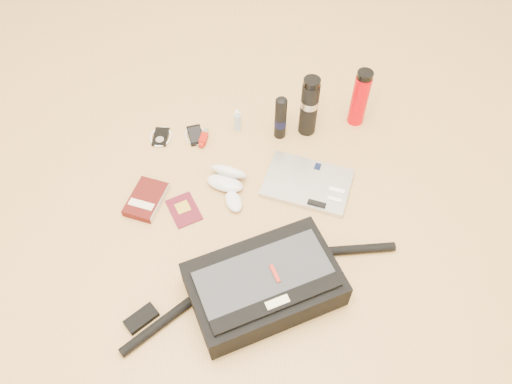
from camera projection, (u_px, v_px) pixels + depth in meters
ground at (254, 224)px, 1.79m from camera, size 4.00×4.00×0.00m
messenger_bag at (263, 285)px, 1.58m from camera, size 0.91×0.43×0.13m
laptop at (308, 183)px, 1.88m from camera, size 0.37×0.32×0.03m
book at (146, 199)px, 1.83m from camera, size 0.16×0.20×0.03m
passport at (184, 210)px, 1.82m from camera, size 0.14×0.16×0.01m
mouse at (234, 201)px, 1.83m from camera, size 0.08×0.11×0.03m
sunglasses_case at (227, 177)px, 1.88m from camera, size 0.18×0.16×0.08m
ipod at (161, 137)px, 2.03m from camera, size 0.09×0.10×0.01m
phone at (196, 135)px, 2.03m from camera, size 0.10×0.12×0.01m
inhaler at (204, 138)px, 2.01m from camera, size 0.04×0.09×0.02m
spray_bottle at (237, 121)px, 2.02m from camera, size 0.03×0.03×0.10m
aerosol_can at (281, 118)px, 1.96m from camera, size 0.05×0.05×0.20m
thermos_black at (309, 106)px, 1.95m from camera, size 0.08×0.08×0.27m
thermos_red at (360, 98)px, 1.99m from camera, size 0.08×0.08×0.26m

